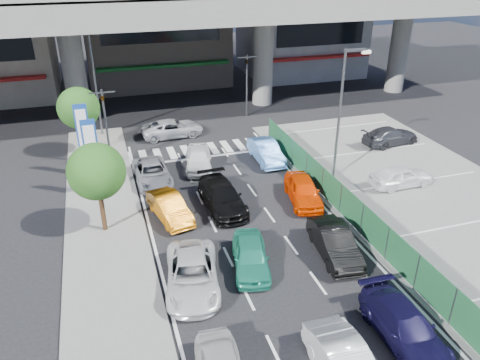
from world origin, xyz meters
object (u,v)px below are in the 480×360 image
object	(u,v)px
minivan_navy_back	(405,326)
taxi_orange_right	(303,190)
traffic_light_left	(104,109)
taxi_orange_left	(170,208)
street_lamp_left	(97,74)
sedan_white_mid_left	(192,274)
taxi_teal_mid	(251,256)
wagon_silver_front_left	(152,173)
traffic_cone	(333,195)
traffic_light_right	(247,70)
signboard_near	(91,148)
sedan_black_mid	(222,197)
sedan_white_front_mid	(198,158)
parked_sedan_dgrey	(390,136)
tree_near	(97,172)
tree_far	(78,108)
parked_sedan_white	(401,176)
crossing_wagon_silver	(172,128)
hatch_black_mid_right	(334,243)
street_lamp_right	(343,105)
kei_truck_front_right	(266,151)
signboard_far	(83,130)

from	to	relation	value
minivan_navy_back	taxi_orange_right	xyz separation A→B (m)	(0.80, 10.77, 0.04)
traffic_light_left	taxi_orange_left	bearing A→B (deg)	-71.31
street_lamp_left	sedan_white_mid_left	size ratio (longest dim) A/B	1.69
taxi_teal_mid	sedan_white_mid_left	bearing A→B (deg)	-156.84
sedan_white_mid_left	taxi_teal_mid	bearing A→B (deg)	20.64
wagon_silver_front_left	traffic_cone	xyz separation A→B (m)	(9.52, -5.48, -0.23)
sedan_white_mid_left	traffic_cone	xyz separation A→B (m)	(9.26, 4.97, -0.27)
traffic_light_right	signboard_near	size ratio (longest dim) A/B	1.11
sedan_black_mid	traffic_light_left	bearing A→B (deg)	125.21
sedan_black_mid	sedan_white_front_mid	size ratio (longest dim) A/B	1.17
street_lamp_left	sedan_white_mid_left	bearing A→B (deg)	-82.20
sedan_white_front_mid	parked_sedan_dgrey	world-z (taller)	sedan_white_front_mid
tree_near	sedan_white_front_mid	xyz separation A→B (m)	(6.26, 5.99, -2.70)
tree_far	sedan_white_front_mid	distance (m)	8.80
signboard_near	parked_sedan_dgrey	world-z (taller)	signboard_near
street_lamp_left	parked_sedan_white	distance (m)	22.27
crossing_wagon_silver	traffic_light_left	bearing A→B (deg)	127.58
parked_sedan_white	taxi_orange_right	bearing A→B (deg)	88.84
wagon_silver_front_left	crossing_wagon_silver	distance (m)	7.72
hatch_black_mid_right	traffic_cone	world-z (taller)	hatch_black_mid_right
street_lamp_right	signboard_near	distance (m)	14.61
traffic_light_left	street_lamp_left	bearing A→B (deg)	91.20
signboard_near	parked_sedan_dgrey	distance (m)	20.91
taxi_teal_mid	wagon_silver_front_left	distance (m)	10.40
minivan_navy_back	wagon_silver_front_left	bearing A→B (deg)	115.40
crossing_wagon_silver	minivan_navy_back	bearing A→B (deg)	-171.97
sedan_black_mid	kei_truck_front_right	distance (m)	6.88
signboard_far	kei_truck_front_right	distance (m)	11.78
traffic_light_left	kei_truck_front_right	size ratio (longest dim) A/B	1.24
traffic_light_right	minivan_navy_back	xyz separation A→B (m)	(-2.34, -25.89, -3.29)
traffic_light_right	tree_far	world-z (taller)	traffic_light_right
tree_far	traffic_cone	world-z (taller)	tree_far
street_lamp_left	tree_near	size ratio (longest dim) A/B	1.67
signboard_far	sedan_white_front_mid	bearing A→B (deg)	-8.32
minivan_navy_back	hatch_black_mid_right	distance (m)	5.55
traffic_light_left	parked_sedan_dgrey	bearing A→B (deg)	-6.59
sedan_black_mid	wagon_silver_front_left	xyz separation A→B (m)	(-3.27, 4.29, -0.08)
tree_near	hatch_black_mid_right	size ratio (longest dim) A/B	1.15
crossing_wagon_silver	traffic_light_right	bearing A→B (deg)	-70.56
traffic_light_right	traffic_cone	size ratio (longest dim) A/B	8.08
traffic_light_left	traffic_cone	world-z (taller)	traffic_light_left
street_lamp_left	kei_truck_front_right	world-z (taller)	street_lamp_left
traffic_light_right	taxi_orange_right	world-z (taller)	traffic_light_right
traffic_light_right	parked_sedan_white	size ratio (longest dim) A/B	1.35
parked_sedan_dgrey	traffic_cone	xyz separation A→B (m)	(-7.88, -6.35, -0.31)
signboard_near	sedan_white_mid_left	distance (m)	10.52
street_lamp_left	signboard_near	size ratio (longest dim) A/B	1.70
taxi_orange_left	parked_sedan_white	size ratio (longest dim) A/B	1.00
sedan_white_front_mid	taxi_teal_mid	bearing A→B (deg)	-79.20
kei_truck_front_right	wagon_silver_front_left	bearing A→B (deg)	-172.75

